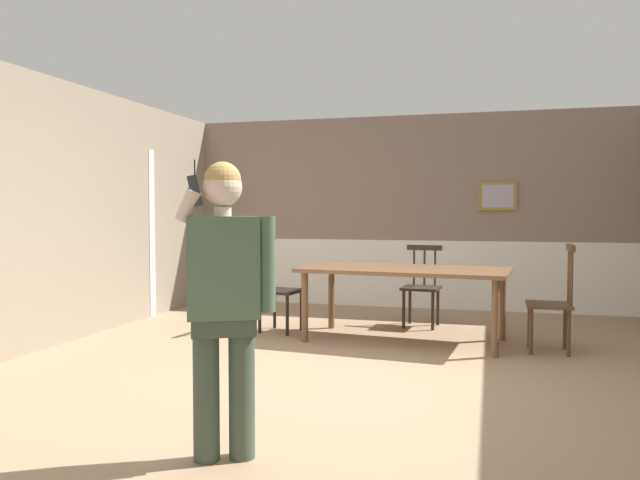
{
  "coord_description": "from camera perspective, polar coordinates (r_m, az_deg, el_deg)",
  "views": [
    {
      "loc": [
        1.12,
        -4.78,
        1.33
      ],
      "look_at": [
        0.02,
        -0.79,
        1.14
      ],
      "focal_mm": 34.79,
      "sensor_mm": 36.0,
      "label": 1
    }
  ],
  "objects": [
    {
      "name": "ground_plane",
      "position": [
        5.09,
        2.18,
        -12.48
      ],
      "size": [
        8.36,
        8.36,
        0.0
      ],
      "primitive_type": "plane",
      "color": "#9E7F60"
    },
    {
      "name": "room_back_partition",
      "position": [
        8.66,
        8.0,
        2.24
      ],
      "size": [
        6.13,
        0.17,
        2.64
      ],
      "color": "gray",
      "rests_on": "ground_plane"
    },
    {
      "name": "room_left_partition",
      "position": [
        6.37,
        -25.72,
        2.31
      ],
      "size": [
        0.13,
        7.6,
        2.64
      ],
      "color": "gray",
      "rests_on": "ground_plane"
    },
    {
      "name": "dining_table",
      "position": [
        6.39,
        7.77,
        -3.22
      ],
      "size": [
        2.16,
        1.19,
        0.75
      ],
      "rotation": [
        0.0,
        0.0,
        -0.09
      ],
      "color": "brown",
      "rests_on": "ground_plane"
    },
    {
      "name": "chair_near_window",
      "position": [
        6.25,
        20.66,
        -5.33
      ],
      "size": [
        0.41,
        0.41,
        1.02
      ],
      "rotation": [
        0.0,
        0.0,
        1.56
      ],
      "color": "#513823",
      "rests_on": "ground_plane"
    },
    {
      "name": "chair_by_doorway",
      "position": [
        7.27,
        9.35,
        -4.23
      ],
      "size": [
        0.45,
        0.45,
        0.93
      ],
      "rotation": [
        0.0,
        0.0,
        3.05
      ],
      "color": "#2D2319",
      "rests_on": "ground_plane"
    },
    {
      "name": "chair_at_table_head",
      "position": [
        6.87,
        -3.94,
        -4.36
      ],
      "size": [
        0.49,
        0.49,
        1.06
      ],
      "rotation": [
        0.0,
        0.0,
        4.55
      ],
      "color": "black",
      "rests_on": "ground_plane"
    },
    {
      "name": "person_figure",
      "position": [
        3.33,
        -8.75,
        -4.83
      ],
      "size": [
        0.48,
        0.35,
        1.59
      ],
      "rotation": [
        0.0,
        0.0,
        3.59
      ],
      "color": "#3A493A",
      "rests_on": "ground_plane"
    }
  ]
}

